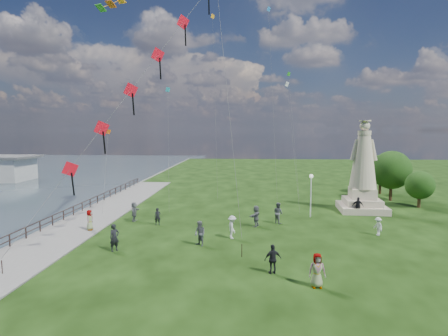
# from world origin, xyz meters

# --- Properties ---
(waterfront) EXTENTS (200.00, 200.00, 1.51)m
(waterfront) POSITION_xyz_m (-15.24, 8.99, -0.06)
(waterfront) COLOR #2F3F47
(waterfront) RESTS_ON ground
(statue) EXTENTS (4.98, 4.98, 9.51)m
(statue) POSITION_xyz_m (12.95, 18.23, 3.59)
(statue) COLOR beige
(statue) RESTS_ON ground
(lamppost) EXTENTS (0.39, 0.39, 4.23)m
(lamppost) POSITION_xyz_m (7.07, 15.12, 3.05)
(lamppost) COLOR silver
(lamppost) RESTS_ON ground
(tree_row) EXTENTS (5.40, 12.43, 6.04)m
(tree_row) POSITION_xyz_m (18.61, 25.46, 3.37)
(tree_row) COLOR #382314
(tree_row) RESTS_ON ground
(person_0) EXTENTS (0.82, 0.83, 1.93)m
(person_0) POSITION_xyz_m (-8.45, 3.72, 0.97)
(person_0) COLOR black
(person_0) RESTS_ON ground
(person_1) EXTENTS (1.04, 1.02, 1.85)m
(person_1) POSITION_xyz_m (-2.61, 5.27, 0.93)
(person_1) COLOR #595960
(person_1) RESTS_ON ground
(person_2) EXTENTS (0.92, 1.30, 1.82)m
(person_2) POSITION_xyz_m (-0.32, 7.30, 0.91)
(person_2) COLOR silver
(person_2) RESTS_ON ground
(person_3) EXTENTS (1.15, 0.80, 1.77)m
(person_3) POSITION_xyz_m (2.37, 0.20, 0.89)
(person_3) COLOR black
(person_3) RESTS_ON ground
(person_4) EXTENTS (0.97, 0.64, 1.89)m
(person_4) POSITION_xyz_m (4.61, -1.60, 0.94)
(person_4) COLOR #595960
(person_4) RESTS_ON ground
(person_5) EXTENTS (0.73, 1.69, 1.83)m
(person_5) POSITION_xyz_m (-9.68, 12.40, 0.91)
(person_5) COLOR #595960
(person_5) RESTS_ON ground
(person_6) EXTENTS (0.64, 0.51, 1.54)m
(person_6) POSITION_xyz_m (-7.16, 11.13, 0.77)
(person_6) COLOR black
(person_6) RESTS_ON ground
(person_7) EXTENTS (1.02, 1.10, 1.93)m
(person_7) POSITION_xyz_m (3.68, 12.40, 0.96)
(person_7) COLOR #595960
(person_7) RESTS_ON ground
(person_8) EXTENTS (0.77, 1.06, 1.48)m
(person_8) POSITION_xyz_m (11.44, 8.91, 0.74)
(person_8) COLOR silver
(person_8) RESTS_ON ground
(person_9) EXTENTS (1.17, 0.79, 1.83)m
(person_9) POSITION_xyz_m (11.94, 16.21, 0.91)
(person_9) COLOR black
(person_9) RESTS_ON ground
(person_10) EXTENTS (0.54, 0.85, 1.72)m
(person_10) POSITION_xyz_m (-12.38, 8.72, 0.86)
(person_10) COLOR #595960
(person_10) RESTS_ON ground
(person_11) EXTENTS (1.44, 1.89, 1.87)m
(person_11) POSITION_xyz_m (1.65, 11.16, 0.94)
(person_11) COLOR #595960
(person_11) RESTS_ON ground
(red_kite_train) EXTENTS (11.64, 9.35, 19.46)m
(red_kite_train) POSITION_xyz_m (-6.49, 4.61, 12.07)
(red_kite_train) COLOR black
(red_kite_train) RESTS_ON ground
(small_kites) EXTENTS (22.31, 14.82, 23.92)m
(small_kites) POSITION_xyz_m (-1.30, 24.03, 13.37)
(small_kites) COLOR teal
(small_kites) RESTS_ON ground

